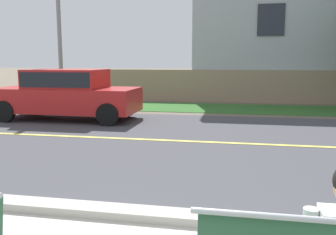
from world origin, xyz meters
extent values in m
plane|color=#665B4C|center=(0.00, 8.00, 0.00)|extent=(140.00, 140.00, 0.00)
cube|color=#ADA89E|center=(0.00, 2.35, 0.06)|extent=(44.00, 0.30, 0.11)
cube|color=#424247|center=(0.00, 6.50, 0.00)|extent=(52.00, 8.00, 0.01)
cube|color=#E0CC4C|center=(0.00, 6.50, 0.01)|extent=(48.00, 0.14, 0.01)
cube|color=#2D6026|center=(0.00, 12.46, 0.01)|extent=(48.00, 2.80, 0.02)
cube|color=red|center=(-4.33, 8.90, 0.62)|extent=(4.30, 1.76, 0.72)
cube|color=red|center=(-4.33, 8.90, 1.24)|extent=(2.24, 1.58, 0.60)
cube|color=black|center=(-4.33, 8.90, 1.26)|extent=(2.15, 1.62, 0.43)
cylinder|color=black|center=(-2.73, 8.06, 0.32)|extent=(0.64, 0.18, 0.64)
cylinder|color=black|center=(-2.73, 9.74, 0.32)|extent=(0.64, 0.18, 0.64)
cylinder|color=black|center=(-5.93, 8.06, 0.32)|extent=(0.64, 0.18, 0.64)
cylinder|color=black|center=(-5.93, 9.74, 0.32)|extent=(0.64, 0.18, 0.64)
cylinder|color=gray|center=(-6.11, 12.06, 3.54)|extent=(0.16, 0.16, 7.09)
cube|color=gray|center=(0.73, 14.70, 0.70)|extent=(13.00, 0.36, 1.40)
cube|color=#A3ADB2|center=(4.74, 17.90, 3.15)|extent=(11.97, 6.40, 6.30)
cube|color=#232833|center=(2.05, 14.67, 3.47)|extent=(1.10, 0.06, 1.30)
camera|label=1|loc=(0.84, -1.56, 1.82)|focal=39.43mm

